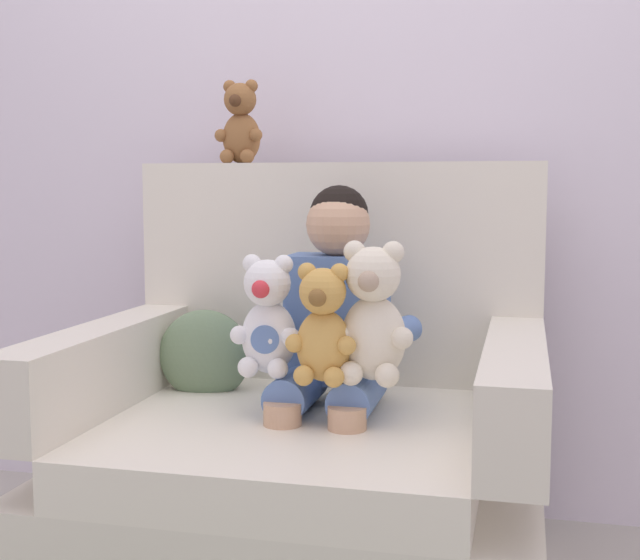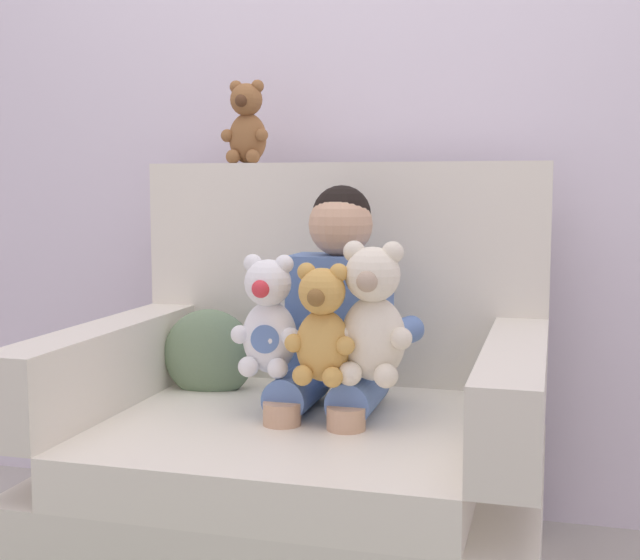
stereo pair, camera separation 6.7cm
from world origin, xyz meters
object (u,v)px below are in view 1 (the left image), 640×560
Objects in this scene: plush_honey at (323,327)px; plush_brown_on_backrest at (241,125)px; seated_child at (332,327)px; plush_white at (268,319)px; plush_cream at (373,317)px; throw_pillow at (205,355)px; armchair at (307,458)px.

plush_brown_on_backrest is at bearing 126.88° from plush_honey.
seated_child is 2.74× the size of plush_white.
plush_cream reaches higher than plush_honey.
plush_cream is 1.13× the size of plush_white.
plush_honey is (0.02, -0.18, 0.03)m from seated_child.
armchair is at bearing -21.87° from throw_pillow.
plush_white is at bearing -74.57° from plush_brown_on_backrest.
armchair is 1.01m from plush_brown_on_backrest.
seated_child is (0.06, 0.03, 0.34)m from armchair.
throw_pillow is (-0.26, 0.23, -0.15)m from plush_white.
plush_white is at bearing 160.99° from plush_honey.
seated_child reaches higher than plush_white.
plush_white is at bearing -135.98° from seated_child.
plush_honey is 0.96× the size of plush_white.
plush_cream is (0.13, -0.15, 0.06)m from seated_child.
plush_honey is at bearing -145.58° from plush_cream.
seated_child is 0.74m from plush_brown_on_backrest.
armchair reaches higher than plush_white.
plush_brown_on_backrest is 0.70m from throw_pillow.
plush_white is 1.16× the size of throw_pillow.
armchair is at bearing 165.40° from plush_cream.
throw_pillow is (-0.53, 0.25, -0.17)m from plush_cream.
plush_honey is at bearing -22.95° from plush_white.
seated_child reaches higher than plush_cream.
plush_brown_on_backrest reaches higher than plush_honey.
plush_white is 1.20× the size of plush_brown_on_backrest.
armchair is 1.44× the size of seated_child.
plush_brown_on_backrest is at bearing 151.56° from plush_cream.
armchair is at bearing 117.96° from plush_honey.
armchair is 3.95× the size of plush_white.
plush_honey is 0.52m from throw_pillow.
armchair is at bearing -61.10° from plush_brown_on_backrest.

